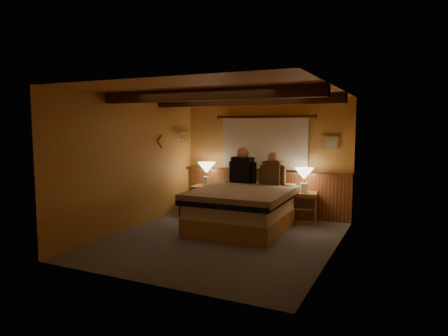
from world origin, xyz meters
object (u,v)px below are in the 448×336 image
Objects in this scene: person_right at (273,171)px; duffel_bag at (192,208)px; nightstand_left at (205,199)px; bed at (244,208)px; nightstand_right at (303,207)px; lamp_right at (304,175)px; person_left at (243,168)px; lamp_left at (207,169)px.

person_right is 1.32× the size of duffel_bag.
nightstand_left is 0.47m from duffel_bag.
person_right is at bearing -9.51° from nightstand_left.
bed is at bearing -39.88° from nightstand_left.
lamp_right reaches higher than nightstand_right.
bed is 1.27m from nightstand_right.
nightstand_left is 1.73m from person_right.
nightstand_left is 0.78× the size of person_left.
lamp_left is at bearing 141.34° from bed.
lamp_left is 1.57m from person_right.
nightstand_left is at bearing 179.39° from lamp_right.
bed is at bearing -133.33° from lamp_right.
bed is at bearing -37.32° from lamp_left.
nightstand_left is 0.64m from lamp_left.
lamp_right is at bearing 11.55° from person_left.
lamp_right is at bearing 16.31° from duffel_bag.
bed is 3.77× the size of nightstand_left.
lamp_left is at bearing 167.00° from nightstand_right.
bed is at bearing -14.21° from duffel_bag.
bed is at bearing -60.66° from person_left.
nightstand_left is (-1.30, 0.94, -0.09)m from bed.
person_left is (0.95, -0.17, 0.73)m from nightstand_left.
person_left is at bearing -14.17° from nightstand_left.
person_right is at bearing 69.09° from bed.
lamp_right reaches higher than bed.
nightstand_left is 0.93× the size of nightstand_right.
person_left is 0.64m from person_right.
person_right is at bearing -167.44° from lamp_right.
nightstand_right is 2.22m from lamp_left.
person_right reaches higher than duffel_bag.
lamp_left is (-1.28, 0.98, 0.55)m from bed.
duffel_bag is at bearing -101.56° from lamp_left.
person_right is (1.56, -0.19, 0.05)m from lamp_left.
lamp_right is 0.73× the size of person_right.
nightstand_left is 1.21m from person_left.
bed is at bearing -104.23° from person_right.
person_right is (0.64, 0.02, -0.04)m from person_left.
person_right is (-0.59, -0.13, 0.06)m from lamp_right.
bed is 1.06m from person_left.
person_right reaches higher than bed.
lamp_right is 0.96× the size of duffel_bag.
lamp_right is at bearing 17.90° from person_right.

